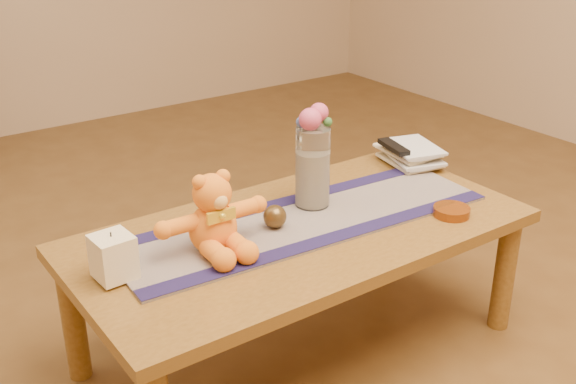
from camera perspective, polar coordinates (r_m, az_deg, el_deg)
floor at (r=2.37m, az=1.01°, el=-12.65°), size 5.50×5.50×0.00m
coffee_table_top at (r=2.14m, az=1.09°, el=-3.36°), size 1.40×0.70×0.04m
table_leg_fr at (r=2.48m, az=17.27°, el=-6.42°), size 0.07×0.07×0.41m
table_leg_bl at (r=2.24m, az=-17.14°, el=-9.92°), size 0.07×0.07×0.41m
table_leg_br at (r=2.81m, az=8.08°, el=-1.73°), size 0.07×0.07×0.41m
persian_runner at (r=2.16m, az=1.40°, el=-2.35°), size 1.22×0.42×0.01m
runner_border_near at (r=2.05m, az=3.62°, el=-3.75°), size 1.20×0.13×0.00m
runner_border_far at (r=2.27m, az=-0.60°, el=-0.87°), size 1.20×0.13×0.00m
teddy_bear at (r=1.96m, az=-6.21°, el=-1.68°), size 0.33×0.28×0.22m
pillar_candle at (r=1.89m, az=-14.08°, el=-5.14°), size 0.10×0.10×0.12m
candle_wick at (r=1.86m, az=-14.28°, el=-3.37°), size 0.00×0.00×0.01m
glass_vase at (r=2.21m, az=2.03°, el=2.04°), size 0.11×0.11×0.26m
potpourri_fill at (r=2.22m, az=2.01°, el=1.10°), size 0.09×0.09×0.18m
rose_left at (r=2.13m, az=1.82°, el=5.95°), size 0.07×0.07×0.07m
rose_right at (r=2.17m, az=2.54°, el=6.51°), size 0.06×0.06×0.06m
blue_flower_back at (r=2.19m, az=1.74°, el=6.22°), size 0.04×0.04×0.04m
blue_flower_side at (r=2.16m, az=1.12°, el=5.73°), size 0.04×0.04×0.04m
leaf_sprig at (r=2.17m, az=3.25°, el=5.74°), size 0.03×0.03×0.03m
bronze_ball at (r=2.10m, az=-1.08°, el=-2.02°), size 0.09×0.09×0.07m
book_bottom at (r=2.60m, az=8.41°, el=2.21°), size 0.20×0.25×0.02m
book_lower at (r=2.59m, az=8.58°, el=2.58°), size 0.23×0.26×0.02m
book_upper at (r=2.58m, az=8.32°, el=3.00°), size 0.19×0.24×0.02m
book_top at (r=2.58m, az=8.59°, el=3.38°), size 0.22×0.26×0.02m
tv_remote at (r=2.56m, az=8.62°, el=3.68°), size 0.08×0.17×0.02m
amber_dish at (r=2.26m, az=13.21°, el=-1.55°), size 0.12×0.12×0.03m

